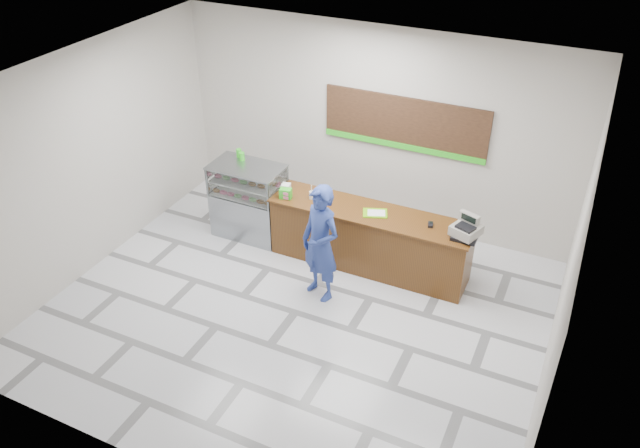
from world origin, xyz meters
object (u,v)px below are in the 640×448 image
at_px(cash_register, 466,230).
at_px(serving_tray, 375,213).
at_px(customer, 321,244).
at_px(sales_counter, 369,239).
at_px(display_case, 249,200).

bearing_deg(cash_register, serving_tray, -161.99).
xyz_separation_m(serving_tray, customer, (-0.48, -0.97, -0.11)).
relative_size(sales_counter, serving_tray, 7.33).
distance_m(sales_counter, display_case, 2.23).
xyz_separation_m(cash_register, customer, (-1.89, -0.93, -0.22)).
relative_size(display_case, cash_register, 2.76).
distance_m(serving_tray, customer, 1.09).
xyz_separation_m(cash_register, serving_tray, (-1.42, 0.04, -0.12)).
distance_m(display_case, cash_register, 3.75).
xyz_separation_m(sales_counter, display_case, (-2.22, -0.00, 0.16)).
xyz_separation_m(sales_counter, cash_register, (1.50, -0.06, 0.64)).
distance_m(display_case, serving_tray, 2.33).
distance_m(sales_counter, serving_tray, 0.53).
bearing_deg(display_case, sales_counter, 0.01).
bearing_deg(serving_tray, cash_register, -22.87).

